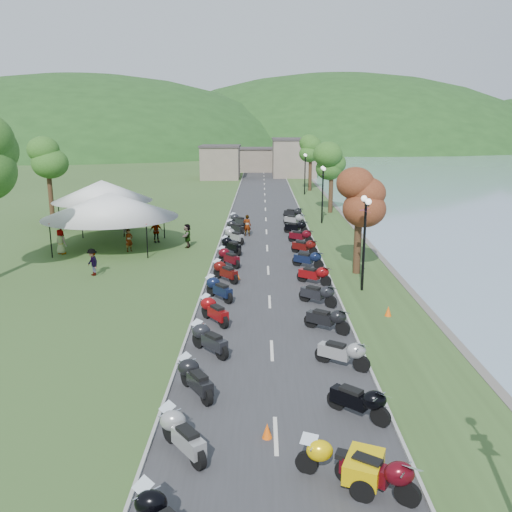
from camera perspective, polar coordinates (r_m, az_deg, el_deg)
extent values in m
cube|color=#363639|center=(50.69, 1.05, 3.88)|extent=(7.00, 120.00, 0.02)
cube|color=gray|center=(95.14, -0.39, 10.07)|extent=(18.00, 16.00, 5.00)
imported|color=slate|center=(39.03, -13.15, 0.47)|extent=(0.71, 0.71, 1.60)
imported|color=slate|center=(44.28, -13.54, 2.02)|extent=(0.83, 0.56, 1.57)
imported|color=slate|center=(33.48, -16.74, -1.96)|extent=(1.02, 1.07, 1.62)
cone|color=#F2590C|center=(16.24, 1.18, -17.93)|extent=(0.30, 0.30, 0.47)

